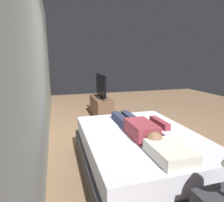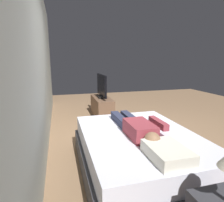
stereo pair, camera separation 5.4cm
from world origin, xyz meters
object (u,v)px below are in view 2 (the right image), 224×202
bed (139,153)px  person (137,127)px  pillow (167,153)px  remote (159,125)px  tv (102,87)px  tv_stand (102,107)px

bed → person: person is taller
pillow → remote: (0.84, -0.38, -0.05)m
person → tv: size_ratio=1.43×
pillow → tv: bearing=-1.6°
bed → pillow: (-0.66, 0.00, 0.34)m
pillow → remote: bearing=-24.3°
remote → pillow: bearing=155.7°
remote → tv_stand: (2.44, 0.29, -0.30)m
bed → remote: 0.51m
pillow → remote: size_ratio=3.20×
tv_stand → tv: size_ratio=1.25×
tv_stand → tv: tv is taller
pillow → tv_stand: size_ratio=0.44×
pillow → remote: pillow is taller
bed → person: bearing=40.7°
bed → pillow: size_ratio=4.10×
bed → tv: bearing=-2.0°
remote → tv: 2.46m
pillow → bed: bearing=-0.0°
person → tv_stand: (2.59, -0.11, -0.37)m
bed → person: size_ratio=1.56×
tv → person: bearing=177.5°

